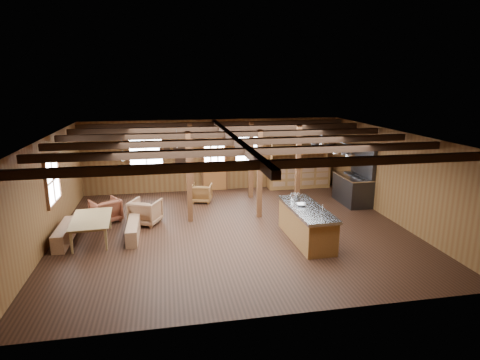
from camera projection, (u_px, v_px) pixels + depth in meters
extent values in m
cube|color=black|center=(234.00, 230.00, 11.78)|extent=(10.00, 9.00, 0.02)
cube|color=black|center=(233.00, 134.00, 11.09)|extent=(10.00, 9.00, 0.02)
cube|color=brown|center=(46.00, 193.00, 10.54)|extent=(0.02, 9.00, 2.80)
cube|color=brown|center=(394.00, 176.00, 12.33)|extent=(0.02, 9.00, 2.80)
cube|color=brown|center=(214.00, 155.00, 15.73)|extent=(10.00, 0.02, 2.80)
cube|color=brown|center=(276.00, 247.00, 7.14)|extent=(10.00, 0.02, 2.80)
cube|color=black|center=(264.00, 165.00, 7.79)|extent=(9.80, 0.12, 0.18)
cube|color=black|center=(248.00, 152.00, 9.21)|extent=(9.80, 0.12, 0.18)
cube|color=black|center=(237.00, 142.00, 10.64)|extent=(9.80, 0.12, 0.18)
cube|color=black|center=(228.00, 134.00, 12.07)|extent=(9.80, 0.12, 0.18)
cube|color=black|center=(221.00, 129.00, 13.50)|extent=(9.80, 0.12, 0.18)
cube|color=black|center=(216.00, 124.00, 14.74)|extent=(9.80, 0.12, 0.18)
cube|color=black|center=(233.00, 139.00, 11.12)|extent=(0.18, 8.82, 0.18)
cube|color=#422212|center=(189.00, 177.00, 12.17)|extent=(0.15, 0.15, 2.80)
cube|color=#422212|center=(191.00, 163.00, 14.30)|extent=(0.15, 0.15, 2.80)
cube|color=#422212|center=(260.00, 174.00, 12.57)|extent=(0.15, 0.15, 2.80)
cube|color=#422212|center=(251.00, 160.00, 14.70)|extent=(0.15, 0.15, 2.80)
cube|color=#422212|center=(298.00, 166.00, 13.80)|extent=(0.15, 0.15, 2.80)
cube|color=brown|center=(215.00, 176.00, 15.88)|extent=(0.90, 0.06, 1.10)
cube|color=#422212|center=(202.00, 165.00, 15.67)|extent=(0.06, 0.08, 2.10)
cube|color=#422212|center=(227.00, 164.00, 15.85)|extent=(0.06, 0.08, 2.10)
cube|color=#422212|center=(214.00, 137.00, 15.50)|extent=(1.02, 0.08, 0.06)
cube|color=white|center=(214.00, 152.00, 15.64)|extent=(0.84, 0.02, 0.90)
cube|color=white|center=(146.00, 153.00, 15.17)|extent=(1.20, 0.02, 1.20)
cube|color=#422212|center=(146.00, 153.00, 15.17)|extent=(1.32, 0.06, 1.32)
cube|color=white|center=(247.00, 149.00, 15.87)|extent=(0.90, 0.02, 1.20)
cube|color=#422212|center=(247.00, 149.00, 15.87)|extent=(1.02, 0.06, 1.32)
cube|color=white|center=(52.00, 181.00, 10.97)|extent=(0.02, 1.20, 1.20)
cube|color=#422212|center=(52.00, 181.00, 10.97)|extent=(0.14, 1.24, 1.32)
cube|color=beige|center=(180.00, 146.00, 15.35)|extent=(0.50, 0.03, 0.40)
cube|color=black|center=(180.00, 146.00, 15.34)|extent=(0.55, 0.02, 0.45)
cube|color=beige|center=(165.00, 149.00, 15.27)|extent=(0.35, 0.03, 0.45)
cube|color=black|center=(165.00, 149.00, 15.26)|extent=(0.40, 0.02, 0.50)
cube|color=beige|center=(181.00, 159.00, 15.48)|extent=(0.40, 0.03, 0.30)
cube|color=black|center=(181.00, 159.00, 15.47)|extent=(0.45, 0.02, 0.35)
cube|color=brown|center=(299.00, 177.00, 16.28)|extent=(2.50, 0.55, 0.90)
cube|color=brown|center=(299.00, 165.00, 16.14)|extent=(2.55, 0.60, 0.06)
cube|color=brown|center=(299.00, 153.00, 16.09)|extent=(2.30, 0.35, 0.04)
cube|color=brown|center=(299.00, 145.00, 16.01)|extent=(2.30, 0.35, 0.04)
cube|color=brown|center=(300.00, 136.00, 15.92)|extent=(2.30, 0.35, 0.04)
cube|color=brown|center=(271.00, 146.00, 15.80)|extent=(0.04, 0.35, 1.40)
cube|color=brown|center=(326.00, 144.00, 16.21)|extent=(0.04, 0.35, 1.40)
cylinder|color=#2E2E30|center=(122.00, 146.00, 10.61)|extent=(0.02, 0.02, 0.45)
cone|color=white|center=(123.00, 158.00, 10.69)|extent=(0.36, 0.36, 0.22)
cylinder|color=#2E2E30|center=(177.00, 135.00, 12.78)|extent=(0.02, 0.02, 0.45)
cone|color=white|center=(177.00, 145.00, 12.86)|extent=(0.36, 0.36, 0.22)
cylinder|color=#2E2E30|center=(332.00, 139.00, 11.98)|extent=(0.04, 3.00, 0.04)
cylinder|color=#2E2E30|center=(351.00, 150.00, 10.72)|extent=(0.01, 0.01, 0.21)
cylinder|color=#B4B7BB|center=(350.00, 157.00, 10.76)|extent=(0.23, 0.23, 0.14)
cylinder|color=#2E2E30|center=(346.00, 147.00, 11.25)|extent=(0.01, 0.01, 0.18)
cylinder|color=#2E2E30|center=(346.00, 152.00, 11.29)|extent=(0.23, 0.23, 0.14)
cylinder|color=#2E2E30|center=(338.00, 145.00, 11.77)|extent=(0.01, 0.01, 0.26)
cylinder|color=#B4B7BB|center=(337.00, 152.00, 11.82)|extent=(0.25, 0.25, 0.14)
cylinder|color=#2E2E30|center=(329.00, 141.00, 12.27)|extent=(0.01, 0.01, 0.21)
cylinder|color=#2E2E30|center=(329.00, 147.00, 12.32)|extent=(0.18, 0.18, 0.14)
cylinder|color=#2E2E30|center=(323.00, 139.00, 12.79)|extent=(0.01, 0.01, 0.19)
cylinder|color=#B4B7BB|center=(323.00, 144.00, 12.83)|extent=(0.23, 0.23, 0.14)
cylinder|color=#2E2E30|center=(315.00, 137.00, 13.30)|extent=(0.01, 0.01, 0.27)
cylinder|color=#2E2E30|center=(315.00, 144.00, 13.35)|extent=(0.26, 0.26, 0.14)
cube|color=brown|center=(306.00, 225.00, 10.92)|extent=(0.86, 2.42, 0.86)
cube|color=#B4B7BB|center=(307.00, 209.00, 10.81)|extent=(0.94, 2.52, 0.08)
cylinder|color=#2E2E30|center=(315.00, 216.00, 10.24)|extent=(0.44, 0.44, 0.06)
cylinder|color=#B4B7BB|center=(323.00, 210.00, 10.23)|extent=(0.03, 0.03, 0.30)
cube|color=brown|center=(305.00, 211.00, 12.88)|extent=(0.52, 0.44, 0.39)
cube|color=#2E2E30|center=(353.00, 190.00, 14.20)|extent=(0.85, 1.59, 0.95)
cube|color=#B4B7BB|center=(354.00, 177.00, 14.08)|extent=(0.87, 1.61, 0.04)
cube|color=#2E2E30|center=(363.00, 161.00, 14.00)|extent=(0.12, 1.59, 1.06)
cube|color=#B4B7BB|center=(361.00, 146.00, 13.85)|extent=(0.40, 1.69, 0.05)
imported|color=olive|center=(94.00, 229.00, 10.94)|extent=(1.12, 1.87, 0.64)
cube|color=brown|center=(65.00, 234.00, 10.83)|extent=(0.32, 1.70, 0.47)
cube|color=brown|center=(133.00, 230.00, 11.15)|extent=(0.30, 1.61, 0.44)
imported|color=brown|center=(106.00, 210.00, 12.37)|extent=(1.07, 1.08, 0.72)
imported|color=brown|center=(202.00, 193.00, 14.39)|extent=(0.85, 0.86, 0.65)
imported|color=brown|center=(146.00, 212.00, 12.18)|extent=(1.09, 1.10, 0.77)
cylinder|color=#B4B7BB|center=(295.00, 197.00, 11.48)|extent=(0.29, 0.29, 0.17)
imported|color=silver|center=(301.00, 205.00, 10.91)|extent=(0.32, 0.32, 0.07)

